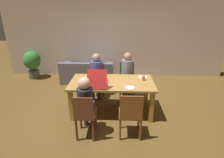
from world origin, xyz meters
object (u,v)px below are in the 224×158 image
(dining_table, at_px, (112,86))
(drinking_glass_0, at_px, (143,78))
(person_1, at_px, (86,101))
(person_2, at_px, (127,72))
(person_0, at_px, (96,72))
(chair_3, at_px, (131,114))
(plate_1, at_px, (130,88))
(pizza_box_0, at_px, (98,82))
(potted_plant, at_px, (32,62))
(plate_0, at_px, (143,77))
(chair_2, at_px, (127,79))
(chair_1, at_px, (85,116))
(drinking_glass_1, at_px, (91,76))
(couch, at_px, (87,74))
(chair_0, at_px, (97,77))

(dining_table, distance_m, drinking_glass_0, 0.76)
(person_1, bearing_deg, drinking_glass_0, 38.06)
(dining_table, xyz_separation_m, person_2, (0.39, 0.76, 0.07))
(person_0, bearing_deg, chair_3, -64.49)
(chair_3, relative_size, plate_1, 4.55)
(person_2, distance_m, pizza_box_0, 1.16)
(drinking_glass_0, distance_m, potted_plant, 4.19)
(dining_table, bearing_deg, plate_0, 22.54)
(chair_2, height_order, plate_1, chair_2)
(chair_1, relative_size, person_1, 0.76)
(drinking_glass_1, distance_m, potted_plant, 3.12)
(chair_2, relative_size, potted_plant, 0.97)
(chair_2, distance_m, couch, 1.65)
(person_0, bearing_deg, dining_table, -60.91)
(person_1, distance_m, person_2, 1.81)
(person_2, bearing_deg, person_0, 175.83)
(drinking_glass_0, bearing_deg, chair_3, -108.31)
(chair_3, bearing_deg, couch, 114.52)
(chair_0, distance_m, chair_1, 1.95)
(chair_2, bearing_deg, chair_0, 175.48)
(chair_2, height_order, plate_0, chair_2)
(drinking_glass_0, distance_m, drinking_glass_1, 1.25)
(person_0, xyz_separation_m, pizza_box_0, (0.17, -0.99, 0.11))
(person_1, bearing_deg, plate_0, 43.32)
(chair_1, bearing_deg, chair_3, 2.00)
(dining_table, bearing_deg, chair_1, -115.18)
(chair_1, distance_m, chair_2, 2.06)
(person_0, height_order, chair_2, person_0)
(drinking_glass_0, bearing_deg, person_1, -141.94)
(person_2, distance_m, drinking_glass_1, 1.08)
(drinking_glass_1, bearing_deg, dining_table, -18.65)
(chair_0, distance_m, chair_2, 0.85)
(person_0, relative_size, potted_plant, 1.25)
(chair_0, height_order, chair_3, chair_3)
(dining_table, xyz_separation_m, plate_0, (0.75, 0.31, 0.11))
(dining_table, distance_m, potted_plant, 3.63)
(plate_1, bearing_deg, drinking_glass_0, 52.61)
(chair_0, relative_size, person_1, 0.74)
(pizza_box_0, bearing_deg, chair_0, 98.36)
(person_2, relative_size, plate_0, 5.74)
(chair_0, xyz_separation_m, drinking_glass_1, (-0.06, -0.80, 0.32))
(chair_3, distance_m, drinking_glass_1, 1.48)
(person_2, relative_size, chair_3, 1.34)
(person_0, distance_m, person_1, 1.66)
(chair_2, bearing_deg, plate_0, -58.37)
(person_0, xyz_separation_m, chair_3, (0.85, -1.77, -0.19))
(chair_2, xyz_separation_m, pizza_box_0, (-0.68, -1.07, 0.33))
(couch, bearing_deg, chair_3, -65.48)
(couch, bearing_deg, plate_0, -43.67)
(chair_3, bearing_deg, person_1, 172.10)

